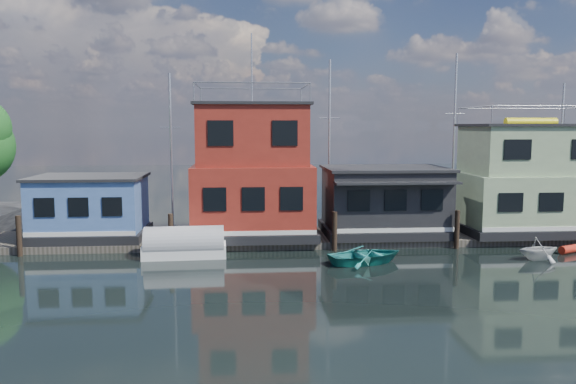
{
  "coord_description": "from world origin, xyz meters",
  "views": [
    {
      "loc": [
        -8.98,
        -21.23,
        6.94
      ],
      "look_at": [
        -6.38,
        12.0,
        3.0
      ],
      "focal_mm": 35.0,
      "sensor_mm": 36.0,
      "label": 1
    }
  ],
  "objects": [
    {
      "name": "ground",
      "position": [
        0.0,
        0.0,
        0.0
      ],
      "size": [
        160.0,
        160.0,
        0.0
      ],
      "primitive_type": "plane",
      "color": "black",
      "rests_on": "ground"
    },
    {
      "name": "dock",
      "position": [
        0.0,
        12.0,
        0.2
      ],
      "size": [
        48.0,
        5.0,
        0.4
      ],
      "primitive_type": "cube",
      "color": "#595147",
      "rests_on": "ground"
    },
    {
      "name": "houseboat_blue",
      "position": [
        -18.0,
        12.0,
        2.21
      ],
      "size": [
        6.4,
        4.9,
        3.66
      ],
      "color": "black",
      "rests_on": "dock"
    },
    {
      "name": "houseboat_red",
      "position": [
        -8.5,
        12.0,
        4.1
      ],
      "size": [
        7.4,
        5.9,
        11.86
      ],
      "color": "black",
      "rests_on": "dock"
    },
    {
      "name": "houseboat_dark",
      "position": [
        -0.5,
        11.98,
        2.42
      ],
      "size": [
        7.4,
        6.1,
        4.06
      ],
      "color": "black",
      "rests_on": "dock"
    },
    {
      "name": "houseboat_green",
      "position": [
        8.5,
        12.0,
        3.55
      ],
      "size": [
        8.4,
        5.9,
        7.03
      ],
      "color": "black",
      "rests_on": "dock"
    },
    {
      "name": "pilings",
      "position": [
        -0.33,
        9.2,
        1.1
      ],
      "size": [
        42.28,
        0.28,
        2.2
      ],
      "color": "#2D2116",
      "rests_on": "ground"
    },
    {
      "name": "background_masts",
      "position": [
        4.76,
        18.0,
        5.55
      ],
      "size": [
        36.4,
        0.16,
        12.0
      ],
      "color": "silver",
      "rests_on": "ground"
    },
    {
      "name": "tarp_runabout",
      "position": [
        -12.19,
        8.32,
        0.66
      ],
      "size": [
        4.43,
        1.95,
        1.76
      ],
      "rotation": [
        0.0,
        0.0,
        0.05
      ],
      "color": "white",
      "rests_on": "ground"
    },
    {
      "name": "dinghy_teal",
      "position": [
        -2.84,
        6.26,
        0.4
      ],
      "size": [
        4.52,
        3.77,
        0.81
      ],
      "primitive_type": "imported",
      "rotation": [
        0.0,
        0.0,
        1.86
      ],
      "color": "teal",
      "rests_on": "ground"
    },
    {
      "name": "dinghy_white",
      "position": [
        6.22,
        6.23,
        0.6
      ],
      "size": [
        2.61,
        2.35,
        1.21
      ],
      "primitive_type": "imported",
      "rotation": [
        0.0,
        0.0,
        1.75
      ],
      "color": "silver",
      "rests_on": "ground"
    }
  ]
}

